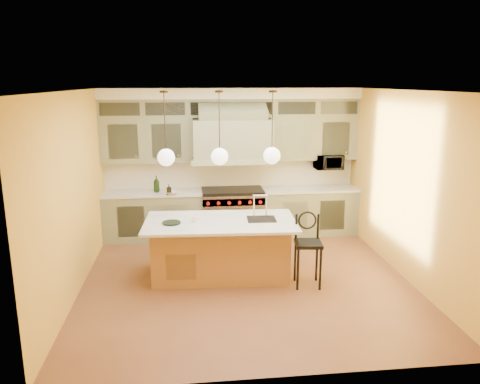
{
  "coord_description": "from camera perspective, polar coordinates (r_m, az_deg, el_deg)",
  "views": [
    {
      "loc": [
        -0.86,
        -6.75,
        3.03
      ],
      "look_at": [
        -0.01,
        0.7,
        1.25
      ],
      "focal_mm": 35.0,
      "sensor_mm": 36.0,
      "label": 1
    }
  ],
  "objects": [
    {
      "name": "pendant_center",
      "position": [
        7.08,
        -2.5,
        4.58
      ],
      "size": [
        0.26,
        0.26,
        1.11
      ],
      "color": "#2D2319",
      "rests_on": "ceiling"
    },
    {
      "name": "floor",
      "position": [
        7.45,
        0.73,
        -10.62
      ],
      "size": [
        5.0,
        5.0,
        0.0
      ],
      "primitive_type": "plane",
      "color": "brown",
      "rests_on": "ground"
    },
    {
      "name": "wall_front",
      "position": [
        4.62,
        4.68,
        -6.7
      ],
      "size": [
        5.0,
        0.0,
        5.0
      ],
      "primitive_type": "plane",
      "rotation": [
        -1.57,
        0.0,
        0.0
      ],
      "color": "gold",
      "rests_on": "ground"
    },
    {
      "name": "back_cabinetry",
      "position": [
        9.17,
        -0.99,
        3.33
      ],
      "size": [
        5.0,
        0.77,
        2.9
      ],
      "color": "gray",
      "rests_on": "floor"
    },
    {
      "name": "wall_back",
      "position": [
        9.43,
        -1.15,
        3.73
      ],
      "size": [
        5.0,
        0.0,
        5.0
      ],
      "primitive_type": "plane",
      "rotation": [
        1.57,
        0.0,
        0.0
      ],
      "color": "gold",
      "rests_on": "ground"
    },
    {
      "name": "range",
      "position": [
        9.29,
        -0.91,
        -2.51
      ],
      "size": [
        1.2,
        0.74,
        0.96
      ],
      "color": "silver",
      "rests_on": "floor"
    },
    {
      "name": "fruit_bowl",
      "position": [
        8.92,
        -8.31,
        -0.11
      ],
      "size": [
        0.28,
        0.28,
        0.06
      ],
      "primitive_type": "imported",
      "rotation": [
        0.0,
        0.0,
        0.16
      ],
      "color": "silver",
      "rests_on": "back_cabinetry"
    },
    {
      "name": "ceiling",
      "position": [
        6.81,
        0.8,
        12.28
      ],
      "size": [
        5.0,
        5.0,
        0.0
      ],
      "primitive_type": "plane",
      "rotation": [
        3.14,
        0.0,
        0.0
      ],
      "color": "white",
      "rests_on": "wall_back"
    },
    {
      "name": "counter_stool",
      "position": [
        7.13,
        8.28,
        -6.38
      ],
      "size": [
        0.43,
        0.43,
        1.12
      ],
      "rotation": [
        0.0,
        0.0,
        -0.11
      ],
      "color": "black",
      "rests_on": "floor"
    },
    {
      "name": "cup",
      "position": [
        7.22,
        -5.52,
        -3.3
      ],
      "size": [
        0.11,
        0.11,
        0.09
      ],
      "primitive_type": "imported",
      "rotation": [
        0.0,
        0.0,
        0.09
      ],
      "color": "white",
      "rests_on": "kitchen_island"
    },
    {
      "name": "kitchen_island",
      "position": [
        7.45,
        -2.34,
        -6.73
      ],
      "size": [
        2.4,
        1.36,
        1.35
      ],
      "rotation": [
        0.0,
        0.0,
        -0.05
      ],
      "color": "olive",
      "rests_on": "floor"
    },
    {
      "name": "pendant_right",
      "position": [
        7.18,
        3.91,
        4.68
      ],
      "size": [
        0.26,
        0.26,
        1.11
      ],
      "color": "#2D2319",
      "rests_on": "ceiling"
    },
    {
      "name": "oil_bottle_b",
      "position": [
        8.91,
        -8.65,
        0.32
      ],
      "size": [
        0.09,
        0.09,
        0.2
      ],
      "primitive_type": "imported",
      "rotation": [
        0.0,
        0.0,
        0.01
      ],
      "color": "black",
      "rests_on": "back_cabinetry"
    },
    {
      "name": "oil_bottle_a",
      "position": [
        9.13,
        -10.14,
        0.96
      ],
      "size": [
        0.14,
        0.14,
        0.32
      ],
      "primitive_type": "imported",
      "rotation": [
        0.0,
        0.0,
        0.13
      ],
      "color": "black",
      "rests_on": "back_cabinetry"
    },
    {
      "name": "wall_right",
      "position": [
        7.7,
        19.54,
        0.76
      ],
      "size": [
        0.0,
        5.0,
        5.0
      ],
      "primitive_type": "plane",
      "rotation": [
        1.57,
        0.0,
        -1.57
      ],
      "color": "gold",
      "rests_on": "ground"
    },
    {
      "name": "microwave",
      "position": [
        9.56,
        10.74,
        3.63
      ],
      "size": [
        0.54,
        0.37,
        0.3
      ],
      "primitive_type": "imported",
      "color": "black",
      "rests_on": "back_cabinetry"
    },
    {
      "name": "pendant_left",
      "position": [
        7.07,
        -9.0,
        4.42
      ],
      "size": [
        0.26,
        0.26,
        1.11
      ],
      "color": "#2D2319",
      "rests_on": "ceiling"
    },
    {
      "name": "wall_left",
      "position": [
        7.13,
        -19.61,
        -0.22
      ],
      "size": [
        0.0,
        5.0,
        5.0
      ],
      "primitive_type": "plane",
      "rotation": [
        1.57,
        0.0,
        1.57
      ],
      "color": "gold",
      "rests_on": "ground"
    }
  ]
}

